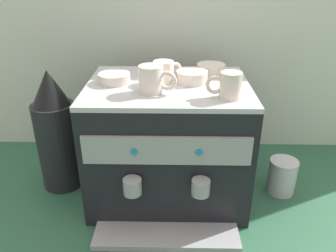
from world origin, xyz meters
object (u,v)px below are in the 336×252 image
Objects in this scene: ceramic_cup_1 at (229,85)px; ceramic_bowl_2 at (192,77)px; coffee_grinder at (57,133)px; milk_pitcher at (282,176)px; espresso_machine at (168,142)px; ceramic_cup_0 at (164,72)px; ceramic_bowl_1 at (114,78)px; ceramic_bowl_0 at (211,69)px; ceramic_cup_2 at (152,79)px.

ceramic_cup_1 is 1.01× the size of ceramic_bowl_2.
milk_pitcher is (0.84, -0.04, -0.15)m from coffee_grinder.
ceramic_cup_1 is at bearing -15.12° from coffee_grinder.
ceramic_cup_1 is 0.18m from ceramic_bowl_2.
ceramic_bowl_2 is (0.08, 0.02, 0.23)m from espresso_machine.
ceramic_cup_0 reaches higher than coffee_grinder.
ceramic_bowl_2 is at bearing -1.98° from coffee_grinder.
ceramic_bowl_1 is (-0.18, 0.01, 0.23)m from espresso_machine.
coffee_grinder is (-0.57, -0.09, -0.22)m from ceramic_bowl_0.
milk_pitcher is (0.48, 0.08, -0.40)m from ceramic_cup_2.
espresso_machine is at bearing -139.50° from ceramic_bowl_0.
coffee_grinder is at bearing 162.16° from ceramic_cup_2.
ceramic_cup_0 is at bearing 1.41° from ceramic_bowl_1.
ceramic_cup_1 reaches higher than ceramic_cup_0.
coffee_grinder is at bearing 176.68° from ceramic_cup_0.
ceramic_cup_2 is 0.63m from milk_pitcher.
ceramic_cup_2 is at bearing -133.82° from ceramic_bowl_0.
ceramic_cup_2 is at bearing -170.21° from milk_pitcher.
ceramic_cup_2 is 0.46m from coffee_grinder.
ceramic_cup_0 is 0.09m from ceramic_bowl_2.
ceramic_bowl_0 is 0.62m from coffee_grinder.
ceramic_bowl_1 is (-0.13, 0.09, -0.03)m from ceramic_cup_2.
ceramic_cup_1 is at bearing -153.46° from milk_pitcher.
ceramic_cup_1 is 0.66m from coffee_grinder.
espresso_machine is 5.60× the size of ceramic_cup_0.
ceramic_bowl_2 is at bearing 17.32° from espresso_machine.
ceramic_bowl_2 is 0.52m from milk_pitcher.
ceramic_cup_0 is 0.17m from ceramic_bowl_1.
milk_pitcher is (0.35, -0.02, -0.38)m from ceramic_bowl_2.
milk_pitcher is at bearing 26.54° from ceramic_cup_1.
ceramic_bowl_1 is at bearing 175.38° from espresso_machine.
ceramic_bowl_2 reaches higher than milk_pitcher.
ceramic_cup_2 is at bearing -120.96° from espresso_machine.
ceramic_bowl_2 reaches higher than ceramic_bowl_1.
ceramic_bowl_1 is 0.26m from ceramic_bowl_2.
espresso_machine is 0.25m from ceramic_cup_0.
ceramic_cup_2 is at bearing -17.84° from coffee_grinder.
espresso_machine is 4.02× the size of milk_pitcher.
milk_pitcher is at bearing -1.70° from ceramic_cup_0.
espresso_machine is 5.09× the size of ceramic_bowl_1.
ceramic_bowl_1 reaches higher than milk_pitcher.
milk_pitcher is at bearing -0.85° from ceramic_bowl_1.
ceramic_cup_0 reaches higher than ceramic_bowl_0.
ceramic_cup_0 reaches higher than espresso_machine.
milk_pitcher is at bearing 9.79° from ceramic_cup_2.
ceramic_cup_0 reaches higher than ceramic_bowl_2.
ceramic_bowl_2 is at bearing 2.30° from ceramic_bowl_1.
ceramic_bowl_1 is (-0.17, -0.00, -0.02)m from ceramic_cup_0.
ceramic_cup_0 is 0.91× the size of ceramic_bowl_1.
ceramic_cup_1 is at bearing -83.61° from ceramic_bowl_0.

